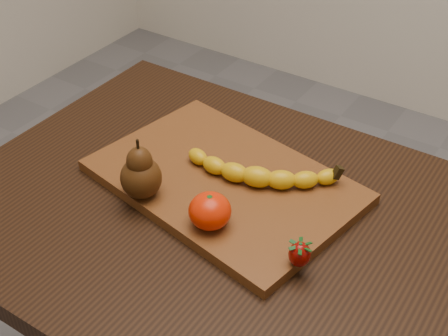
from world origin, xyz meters
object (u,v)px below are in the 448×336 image
Objects in this scene: pear at (140,168)px; mandarin at (210,211)px; table at (241,259)px; cutting_board at (224,182)px.

pear reaches higher than mandarin.
cutting_board reaches higher than table.
table is at bearing 20.61° from pear.
pear reaches higher than cutting_board.
mandarin is (0.14, -0.00, -0.03)m from pear.
table is 0.24m from pear.
table is at bearing 70.68° from mandarin.
pear is at bearing -117.40° from cutting_board.
table is 0.16m from mandarin.
pear is 1.60× the size of mandarin.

